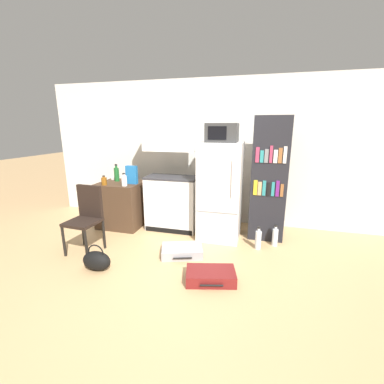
{
  "coord_description": "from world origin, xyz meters",
  "views": [
    {
      "loc": [
        0.98,
        -2.52,
        1.71
      ],
      "look_at": [
        0.07,
        0.85,
        0.81
      ],
      "focal_mm": 24.0,
      "sensor_mm": 36.0,
      "label": 1
    }
  ],
  "objects_px": {
    "refrigerator": "(221,191)",
    "water_bottle_middle": "(258,239)",
    "cereal_box": "(132,175)",
    "bottle_milk_white": "(124,181)",
    "handbag": "(97,260)",
    "chair": "(87,213)",
    "suitcase_small_flat": "(211,276)",
    "side_table": "(122,204)",
    "bottle_amber_beer": "(104,181)",
    "bottle_green_tall": "(117,174)",
    "kitchen_hutch": "(172,175)",
    "bowl": "(114,178)",
    "suitcase_large_flat": "(182,251)",
    "water_bottle_front": "(275,237)",
    "microwave": "(222,133)"
  },
  "relations": [
    {
      "from": "microwave",
      "to": "suitcase_large_flat",
      "type": "distance_m",
      "value": 1.77
    },
    {
      "from": "bottle_amber_beer",
      "to": "water_bottle_front",
      "type": "xyz_separation_m",
      "value": [
        2.71,
        0.09,
        -0.7
      ]
    },
    {
      "from": "kitchen_hutch",
      "to": "suitcase_small_flat",
      "type": "relative_size",
      "value": 3.26
    },
    {
      "from": "refrigerator",
      "to": "bottle_milk_white",
      "type": "distance_m",
      "value": 1.54
    },
    {
      "from": "refrigerator",
      "to": "water_bottle_middle",
      "type": "relative_size",
      "value": 4.34
    },
    {
      "from": "bottle_amber_beer",
      "to": "suitcase_small_flat",
      "type": "relative_size",
      "value": 0.26
    },
    {
      "from": "bowl",
      "to": "suitcase_small_flat",
      "type": "height_order",
      "value": "bowl"
    },
    {
      "from": "chair",
      "to": "suitcase_small_flat",
      "type": "bearing_deg",
      "value": -6.62
    },
    {
      "from": "bottle_milk_white",
      "to": "handbag",
      "type": "xyz_separation_m",
      "value": [
        0.25,
        -1.19,
        -0.74
      ]
    },
    {
      "from": "microwave",
      "to": "bowl",
      "type": "xyz_separation_m",
      "value": [
        -1.96,
        0.22,
        -0.82
      ]
    },
    {
      "from": "microwave",
      "to": "suitcase_small_flat",
      "type": "xyz_separation_m",
      "value": [
        0.11,
        -1.26,
        -1.55
      ]
    },
    {
      "from": "side_table",
      "to": "kitchen_hutch",
      "type": "xyz_separation_m",
      "value": [
        0.9,
        0.1,
        0.54
      ]
    },
    {
      "from": "refrigerator",
      "to": "bottle_milk_white",
      "type": "height_order",
      "value": "refrigerator"
    },
    {
      "from": "chair",
      "to": "suitcase_small_flat",
      "type": "distance_m",
      "value": 1.9
    },
    {
      "from": "side_table",
      "to": "bottle_milk_white",
      "type": "relative_size",
      "value": 3.71
    },
    {
      "from": "bowl",
      "to": "cereal_box",
      "type": "relative_size",
      "value": 0.42
    },
    {
      "from": "suitcase_small_flat",
      "to": "bowl",
      "type": "bearing_deg",
      "value": 130.44
    },
    {
      "from": "kitchen_hutch",
      "to": "bowl",
      "type": "height_order",
      "value": "kitchen_hutch"
    },
    {
      "from": "cereal_box",
      "to": "bottle_green_tall",
      "type": "bearing_deg",
      "value": 160.88
    },
    {
      "from": "side_table",
      "to": "bottle_green_tall",
      "type": "height_order",
      "value": "bottle_green_tall"
    },
    {
      "from": "handbag",
      "to": "refrigerator",
      "type": "bearing_deg",
      "value": 47.42
    },
    {
      "from": "suitcase_large_flat",
      "to": "suitcase_small_flat",
      "type": "distance_m",
      "value": 0.7
    },
    {
      "from": "bottle_milk_white",
      "to": "bowl",
      "type": "relative_size",
      "value": 1.64
    },
    {
      "from": "handbag",
      "to": "microwave",
      "type": "bearing_deg",
      "value": 47.4
    },
    {
      "from": "handbag",
      "to": "chair",
      "type": "bearing_deg",
      "value": 133.63
    },
    {
      "from": "side_table",
      "to": "handbag",
      "type": "bearing_deg",
      "value": -72.42
    },
    {
      "from": "bottle_milk_white",
      "to": "refrigerator",
      "type": "bearing_deg",
      "value": 7.5
    },
    {
      "from": "bottle_green_tall",
      "to": "handbag",
      "type": "relative_size",
      "value": 0.82
    },
    {
      "from": "bottle_milk_white",
      "to": "water_bottle_middle",
      "type": "distance_m",
      "value": 2.25
    },
    {
      "from": "refrigerator",
      "to": "cereal_box",
      "type": "distance_m",
      "value": 1.49
    },
    {
      "from": "side_table",
      "to": "water_bottle_middle",
      "type": "bearing_deg",
      "value": -7.74
    },
    {
      "from": "bottle_green_tall",
      "to": "water_bottle_middle",
      "type": "xyz_separation_m",
      "value": [
        2.44,
        -0.41,
        -0.75
      ]
    },
    {
      "from": "bottle_milk_white",
      "to": "water_bottle_front",
      "type": "xyz_separation_m",
      "value": [
        2.37,
        0.06,
        -0.72
      ]
    },
    {
      "from": "kitchen_hutch",
      "to": "handbag",
      "type": "height_order",
      "value": "kitchen_hutch"
    },
    {
      "from": "handbag",
      "to": "water_bottle_middle",
      "type": "height_order",
      "value": "water_bottle_middle"
    },
    {
      "from": "side_table",
      "to": "suitcase_large_flat",
      "type": "xyz_separation_m",
      "value": [
        1.33,
        -0.77,
        -0.33
      ]
    },
    {
      "from": "chair",
      "to": "water_bottle_middle",
      "type": "xyz_separation_m",
      "value": [
        2.31,
        0.63,
        -0.39
      ]
    },
    {
      "from": "chair",
      "to": "cereal_box",
      "type": "bearing_deg",
      "value": 79.77
    },
    {
      "from": "bottle_milk_white",
      "to": "handbag",
      "type": "height_order",
      "value": "bottle_milk_white"
    },
    {
      "from": "chair",
      "to": "refrigerator",
      "type": "bearing_deg",
      "value": 32.3
    },
    {
      "from": "refrigerator",
      "to": "cereal_box",
      "type": "bearing_deg",
      "value": -179.19
    },
    {
      "from": "cereal_box",
      "to": "water_bottle_front",
      "type": "relative_size",
      "value": 0.92
    },
    {
      "from": "suitcase_small_flat",
      "to": "bottle_milk_white",
      "type": "bearing_deg",
      "value": 133.0
    },
    {
      "from": "bottle_green_tall",
      "to": "suitcase_large_flat",
      "type": "xyz_separation_m",
      "value": [
        1.45,
        -0.87,
        -0.84
      ]
    },
    {
      "from": "side_table",
      "to": "refrigerator",
      "type": "xyz_separation_m",
      "value": [
        1.72,
        -0.01,
        0.35
      ]
    },
    {
      "from": "suitcase_large_flat",
      "to": "side_table",
      "type": "bearing_deg",
      "value": 131.1
    },
    {
      "from": "side_table",
      "to": "bottle_amber_beer",
      "type": "distance_m",
      "value": 0.53
    },
    {
      "from": "suitcase_large_flat",
      "to": "water_bottle_middle",
      "type": "bearing_deg",
      "value": 5.76
    },
    {
      "from": "side_table",
      "to": "water_bottle_front",
      "type": "bearing_deg",
      "value": -3.19
    },
    {
      "from": "bowl",
      "to": "water_bottle_middle",
      "type": "distance_m",
      "value": 2.7
    }
  ]
}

